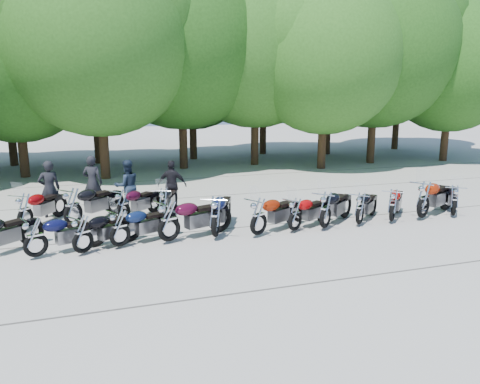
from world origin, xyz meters
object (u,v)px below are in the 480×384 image
object	(u,v)px
motorcycle_4	(169,220)
rider_3	(93,182)
motorcycle_16	(163,202)
rider_1	(127,186)
motorcycle_3	(120,227)
motorcycle_13	(24,210)
motorcycle_14	(73,205)
motorcycle_2	(82,233)
motorcycle_5	(216,215)
rider_2	(172,185)
motorcycle_1	(35,236)
motorcycle_12	(454,199)
motorcycle_15	(123,205)
motorcycle_11	(424,198)
motorcycle_9	(360,208)
motorcycle_10	(393,204)
motorcycle_6	(259,215)
motorcycle_8	(326,209)
rider_0	(49,189)
motorcycle_7	(295,213)

from	to	relation	value
motorcycle_4	rider_3	xyz separation A→B (m)	(-1.89, 4.69, 0.27)
motorcycle_16	rider_1	size ratio (longest dim) A/B	1.14
motorcycle_3	motorcycle_4	bearing A→B (deg)	-114.45
motorcycle_13	motorcycle_14	size ratio (longest dim) A/B	0.92
motorcycle_2	motorcycle_5	bearing A→B (deg)	-118.35
motorcycle_5	rider_2	xyz separation A→B (m)	(-0.57, 3.70, 0.18)
motorcycle_1	motorcycle_12	distance (m)	12.61
motorcycle_15	rider_3	bearing A→B (deg)	-23.06
motorcycle_2	motorcycle_11	distance (m)	10.33
motorcycle_3	motorcycle_9	size ratio (longest dim) A/B	1.01
motorcycle_3	rider_3	distance (m)	4.75
motorcycle_9	motorcycle_10	world-z (taller)	motorcycle_10
rider_1	motorcycle_6	bearing A→B (deg)	116.14
motorcycle_3	motorcycle_15	bearing A→B (deg)	-30.60
motorcycle_11	motorcycle_14	distance (m)	10.93
rider_2	rider_3	size ratio (longest dim) A/B	0.92
motorcycle_5	motorcycle_8	bearing A→B (deg)	-156.72
motorcycle_8	rider_3	world-z (taller)	rider_3
rider_0	motorcycle_6	bearing A→B (deg)	134.23
motorcycle_15	rider_1	xyz separation A→B (m)	(0.27, 1.50, 0.29)
motorcycle_9	motorcycle_16	distance (m)	6.15
motorcycle_13	motorcycle_16	distance (m)	4.07
motorcycle_9	motorcycle_7	bearing A→B (deg)	48.29
motorcycle_6	motorcycle_7	xyz separation A→B (m)	(1.16, 0.09, -0.06)
motorcycle_1	motorcycle_7	distance (m)	6.96
motorcycle_7	rider_3	bearing A→B (deg)	21.17
motorcycle_10	rider_2	distance (m)	7.31
motorcycle_3	motorcycle_7	bearing A→B (deg)	-115.98
motorcycle_13	motorcycle_9	bearing A→B (deg)	-162.18
motorcycle_7	motorcycle_16	distance (m)	4.29
motorcycle_4	motorcycle_11	size ratio (longest dim) A/B	0.94
motorcycle_9	rider_0	world-z (taller)	rider_0
motorcycle_13	rider_0	world-z (taller)	rider_0
motorcycle_9	motorcycle_12	bearing A→B (deg)	-132.83
motorcycle_1	motorcycle_9	xyz separation A→B (m)	(9.12, 0.13, -0.01)
motorcycle_7	motorcycle_13	world-z (taller)	motorcycle_13
motorcycle_13	rider_1	xyz separation A→B (m)	(3.07, 1.39, 0.27)
motorcycle_5	motorcycle_7	distance (m)	2.36
motorcycle_4	motorcycle_15	world-z (taller)	motorcycle_4
motorcycle_12	motorcycle_16	distance (m)	9.44
rider_3	motorcycle_11	bearing A→B (deg)	178.63
motorcycle_4	rider_0	distance (m)	5.13
motorcycle_3	motorcycle_4	size ratio (longest dim) A/B	0.88
motorcycle_13	motorcycle_14	distance (m)	1.35
motorcycle_14	rider_1	distance (m)	2.28
rider_0	motorcycle_10	bearing A→B (deg)	148.43
rider_0	motorcycle_7	bearing A→B (deg)	139.60
motorcycle_7	motorcycle_12	xyz separation A→B (m)	(5.65, -0.01, 0.02)
motorcycle_1	motorcycle_15	bearing A→B (deg)	-62.20
motorcycle_8	motorcycle_10	distance (m)	2.35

